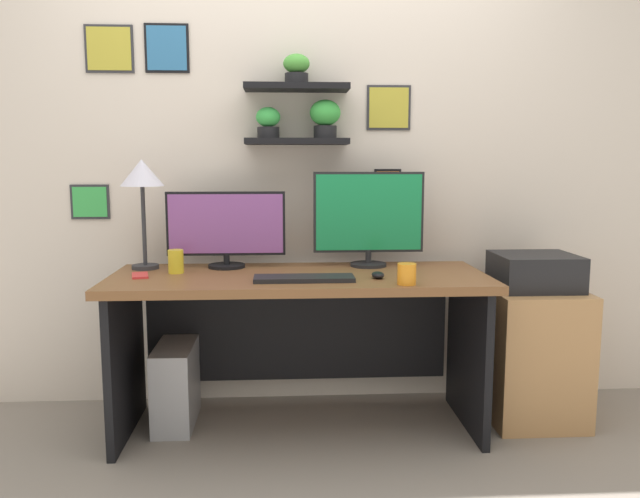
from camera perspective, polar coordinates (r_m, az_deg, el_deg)
ground_plane at (r=3.13m, az=-1.85°, el=-15.97°), size 8.00×8.00×0.00m
back_wall_assembly at (r=3.30m, az=-2.21°, el=9.50°), size 4.40×0.24×2.70m
desk at (r=3.00m, az=-1.92°, el=-6.00°), size 1.74×0.68×0.75m
monitor_left at (r=3.10m, az=-8.54°, el=1.91°), size 0.58×0.18×0.37m
monitor_right at (r=3.12m, az=4.44°, el=2.94°), size 0.55×0.18×0.47m
keyboard at (r=2.75m, az=-1.46°, el=-2.69°), size 0.44×0.14×0.02m
computer_mouse at (r=2.82m, az=5.29°, el=-2.36°), size 0.06×0.09×0.03m
desk_lamp at (r=3.13m, az=-15.88°, el=6.10°), size 0.21×0.21×0.53m
cell_phone at (r=2.96m, az=-16.05°, el=-2.32°), size 0.10×0.15×0.01m
coffee_mug at (r=2.68m, az=7.89°, el=-2.27°), size 0.08×0.08×0.09m
water_cup at (r=3.00m, az=-12.98°, el=-1.11°), size 0.07×0.07×0.11m
drawer_cabinet at (r=3.31m, az=18.63°, el=-8.98°), size 0.44×0.50×0.65m
printer at (r=3.22m, az=18.96°, el=-1.95°), size 0.38×0.34×0.17m
computer_tower_left at (r=3.18m, az=-12.98°, el=-11.94°), size 0.18×0.40×0.39m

